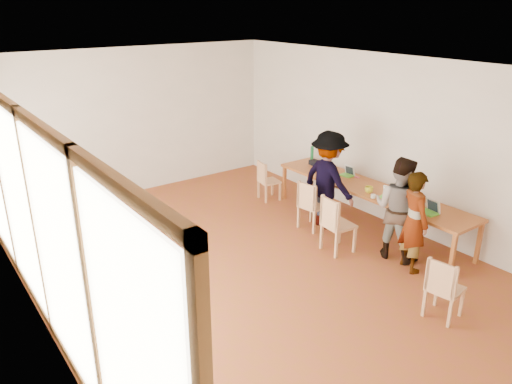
% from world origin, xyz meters
% --- Properties ---
extents(ground, '(8.00, 8.00, 0.00)m').
position_xyz_m(ground, '(0.00, 0.00, 0.00)').
color(ground, brown).
rests_on(ground, ground).
extents(wall_back, '(6.00, 0.10, 3.00)m').
position_xyz_m(wall_back, '(0.00, 4.00, 1.50)').
color(wall_back, beige).
rests_on(wall_back, ground).
extents(wall_right, '(0.10, 8.00, 3.00)m').
position_xyz_m(wall_right, '(3.00, 0.00, 1.50)').
color(wall_right, beige).
rests_on(wall_right, ground).
extents(window_wall, '(0.10, 8.00, 3.00)m').
position_xyz_m(window_wall, '(-2.96, 0.00, 1.50)').
color(window_wall, white).
rests_on(window_wall, ground).
extents(ceiling, '(6.00, 8.00, 0.04)m').
position_xyz_m(ceiling, '(0.00, 0.00, 3.02)').
color(ceiling, white).
rests_on(ceiling, wall_back).
extents(communal_table, '(0.80, 4.00, 0.75)m').
position_xyz_m(communal_table, '(2.50, -0.18, 0.70)').
color(communal_table, '#A25924').
rests_on(communal_table, ground).
extents(side_table, '(0.90, 0.90, 0.75)m').
position_xyz_m(side_table, '(-1.96, 2.66, 0.67)').
color(side_table, '#A25924').
rests_on(side_table, ground).
extents(chair_near, '(0.46, 0.46, 0.45)m').
position_xyz_m(chair_near, '(1.11, -2.65, 0.52)').
color(chair_near, tan).
rests_on(chair_near, ground).
extents(chair_mid, '(0.48, 0.48, 0.50)m').
position_xyz_m(chair_mid, '(1.31, -0.52, 0.58)').
color(chair_mid, tan).
rests_on(chair_mid, ground).
extents(chair_far, '(0.47, 0.47, 0.47)m').
position_xyz_m(chair_far, '(1.59, 0.36, 0.55)').
color(chair_far, tan).
rests_on(chair_far, ground).
extents(chair_empty, '(0.43, 0.43, 0.43)m').
position_xyz_m(chair_empty, '(1.81, 1.95, 0.50)').
color(chair_empty, tan).
rests_on(chair_empty, ground).
extents(chair_spare, '(0.45, 0.45, 0.48)m').
position_xyz_m(chair_spare, '(-2.06, 0.97, 0.55)').
color(chair_spare, tan).
rests_on(chair_spare, ground).
extents(person_near, '(0.53, 0.66, 1.56)m').
position_xyz_m(person_near, '(1.88, -1.59, 0.78)').
color(person_near, gray).
rests_on(person_near, ground).
extents(person_mid, '(0.80, 0.93, 1.65)m').
position_xyz_m(person_mid, '(2.01, -1.20, 0.83)').
color(person_mid, gray).
rests_on(person_mid, ground).
extents(person_far, '(0.66, 1.14, 1.75)m').
position_xyz_m(person_far, '(1.94, 0.29, 0.88)').
color(person_far, gray).
rests_on(person_far, ground).
extents(laptop_near, '(0.26, 0.29, 0.23)m').
position_xyz_m(laptop_near, '(2.41, -1.49, 0.81)').
color(laptop_near, '#5EC436').
rests_on(laptop_near, communal_table).
extents(laptop_mid, '(0.24, 0.26, 0.19)m').
position_xyz_m(laptop_mid, '(2.40, -0.67, 0.80)').
color(laptop_mid, '#5EC436').
rests_on(laptop_mid, communal_table).
extents(laptop_far, '(0.22, 0.25, 0.20)m').
position_xyz_m(laptop_far, '(2.68, 0.51, 0.80)').
color(laptop_far, '#5EC436').
rests_on(laptop_far, communal_table).
extents(yellow_mug, '(0.17, 0.17, 0.11)m').
position_xyz_m(yellow_mug, '(2.30, -0.33, 0.81)').
color(yellow_mug, gold).
rests_on(yellow_mug, communal_table).
extents(green_bottle, '(0.07, 0.07, 0.28)m').
position_xyz_m(green_bottle, '(2.82, 1.69, 0.89)').
color(green_bottle, '#17642E').
rests_on(green_bottle, communal_table).
extents(clear_glass, '(0.07, 0.07, 0.09)m').
position_xyz_m(clear_glass, '(2.46, -1.32, 0.80)').
color(clear_glass, silver).
rests_on(clear_glass, communal_table).
extents(condiment_cup, '(0.08, 0.08, 0.06)m').
position_xyz_m(condiment_cup, '(2.18, -0.54, 0.78)').
color(condiment_cup, white).
rests_on(condiment_cup, communal_table).
extents(pink_phone, '(0.05, 0.10, 0.01)m').
position_xyz_m(pink_phone, '(2.73, 0.33, 0.76)').
color(pink_phone, '#C8485E').
rests_on(pink_phone, communal_table).
extents(black_pouch, '(0.16, 0.26, 0.09)m').
position_xyz_m(black_pouch, '(2.61, 1.34, 0.80)').
color(black_pouch, black).
rests_on(black_pouch, communal_table).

